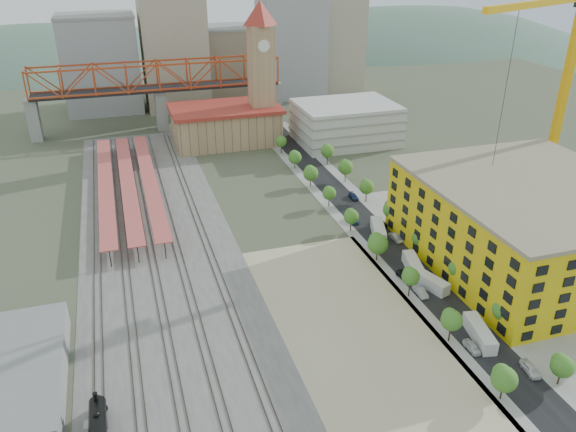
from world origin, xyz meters
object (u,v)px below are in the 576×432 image
object	(u,v)px
site_trailer_c	(413,266)
site_trailer_d	(378,230)
construction_building	(530,224)
clock_tower	(261,60)
site_trailer_a	(479,333)
tower_crane	(563,63)
car_0	(472,347)
site_trailer_b	(428,281)

from	to	relation	value
site_trailer_c	site_trailer_d	world-z (taller)	site_trailer_d
construction_building	site_trailer_c	distance (m)	27.41
clock_tower	site_trailer_a	distance (m)	124.46
clock_tower	site_trailer_d	world-z (taller)	clock_tower
construction_building	site_trailer_c	size ratio (longest dim) A/B	5.11
site_trailer_d	clock_tower	bearing A→B (deg)	114.19
tower_crane	site_trailer_a	world-z (taller)	tower_crane
construction_building	site_trailer_a	distance (m)	34.48
construction_building	site_trailer_a	size ratio (longest dim) A/B	5.14
clock_tower	car_0	distance (m)	126.72
tower_crane	site_trailer_b	distance (m)	65.73
site_trailer_b	site_trailer_c	xyz separation A→B (m)	(0.00, 6.19, 0.03)
site_trailer_d	car_0	world-z (taller)	site_trailer_d
site_trailer_a	car_0	xyz separation A→B (m)	(-3.00, -2.33, -0.64)
construction_building	site_trailer_b	distance (m)	27.39
site_trailer_a	car_0	bearing A→B (deg)	-131.08
site_trailer_b	site_trailer_d	bearing A→B (deg)	71.29
car_0	site_trailer_b	bearing A→B (deg)	80.85
construction_building	site_trailer_b	xyz separation A→B (m)	(-26.00, -2.99, -8.08)
site_trailer_b	construction_building	bearing A→B (deg)	-12.15
site_trailer_d	tower_crane	bearing A→B (deg)	21.34
construction_building	tower_crane	distance (m)	42.94
clock_tower	construction_building	xyz separation A→B (m)	(34.00, -99.99, -19.29)
tower_crane	site_trailer_d	world-z (taller)	tower_crane
construction_building	site_trailer_c	world-z (taller)	construction_building
site_trailer_c	site_trailer_a	bearing A→B (deg)	-76.90
site_trailer_b	site_trailer_c	bearing A→B (deg)	71.29
site_trailer_c	car_0	xyz separation A→B (m)	(-3.00, -26.69, -0.64)
clock_tower	site_trailer_a	xyz separation A→B (m)	(8.00, -121.16, -27.35)
clock_tower	tower_crane	bearing A→B (deg)	-54.14
clock_tower	site_trailer_c	distance (m)	100.90
site_trailer_b	car_0	world-z (taller)	site_trailer_b
site_trailer_c	clock_tower	bearing A→B (deg)	107.82
car_0	site_trailer_d	bearing A→B (deg)	85.30
construction_building	car_0	xyz separation A→B (m)	(-29.00, -23.49, -8.70)
site_trailer_c	tower_crane	bearing A→B (deg)	35.92
tower_crane	car_0	size ratio (longest dim) A/B	14.95
tower_crane	site_trailer_a	bearing A→B (deg)	-136.97
clock_tower	tower_crane	world-z (taller)	tower_crane
construction_building	car_0	world-z (taller)	construction_building
car_0	site_trailer_a	bearing A→B (deg)	36.97
clock_tower	construction_building	distance (m)	107.36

